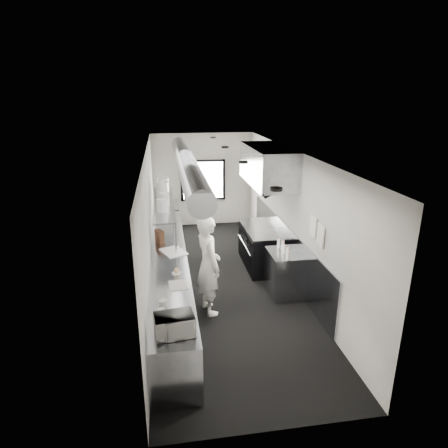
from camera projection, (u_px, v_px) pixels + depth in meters
name	position (u px, v px, depth m)	size (l,w,h in m)	color
floor	(223.00, 281.00, 8.46)	(3.00, 8.00, 0.01)	black
ceiling	(223.00, 152.00, 7.56)	(3.00, 8.00, 0.01)	silver
wall_back	(203.00, 180.00, 11.76)	(3.00, 0.02, 2.80)	#AFACA6
wall_front	(279.00, 332.00, 4.27)	(3.00, 0.02, 2.80)	#AFACA6
wall_left	(149.00, 224.00, 7.79)	(0.02, 8.00, 2.80)	#AFACA6
wall_right	(293.00, 217.00, 8.23)	(0.02, 8.00, 2.80)	#AFACA6
wall_cladding	(286.00, 249.00, 8.78)	(0.03, 5.50, 1.10)	gray
hvac_duct	(186.00, 163.00, 7.92)	(0.40, 0.40, 6.40)	gray
service_window	(203.00, 180.00, 11.72)	(1.36, 0.05, 1.25)	silver
exhaust_hood	(267.00, 166.00, 8.51)	(0.81, 2.20, 0.88)	gray
prep_counter	(170.00, 277.00, 7.68)	(0.70, 6.00, 0.90)	gray
pass_shelf	(164.00, 204.00, 8.73)	(0.45, 3.00, 0.68)	gray
range	(262.00, 247.00, 9.12)	(0.88, 1.60, 0.94)	black
bottle_station	(285.00, 273.00, 7.83)	(0.65, 0.80, 0.90)	gray
far_work_table	(166.00, 220.00, 11.14)	(0.70, 1.20, 0.90)	gray
notice_sheet_a	(313.00, 226.00, 7.04)	(0.02, 0.28, 0.38)	silver
notice_sheet_b	(320.00, 236.00, 6.73)	(0.02, 0.28, 0.38)	silver
line_cook	(208.00, 265.00, 7.04)	(0.68, 0.45, 1.87)	white
microwave	(174.00, 325.00, 5.04)	(0.47, 0.36, 0.28)	silver
deli_tub_a	(163.00, 303.00, 5.74)	(0.13, 0.13, 0.10)	#A4AA9D
deli_tub_b	(162.00, 312.00, 5.50)	(0.13, 0.13, 0.09)	#A4AA9D
newspaper	(178.00, 285.00, 6.37)	(0.29, 0.37, 0.01)	silver
small_plate	(177.00, 273.00, 6.79)	(0.16, 0.16, 0.01)	white
pastry	(176.00, 270.00, 6.77)	(0.09, 0.09, 0.09)	#E1AE76
cutting_board	(173.00, 252.00, 7.71)	(0.40, 0.53, 0.02)	silver
knife_block	(160.00, 237.00, 8.16)	(0.11, 0.25, 0.27)	brown
plate_stack_a	(162.00, 205.00, 8.01)	(0.23, 0.23, 0.26)	white
plate_stack_b	(165.00, 199.00, 8.45)	(0.21, 0.21, 0.28)	white
plate_stack_c	(162.00, 191.00, 8.96)	(0.26, 0.26, 0.37)	white
plate_stack_d	(164.00, 186.00, 9.44)	(0.25, 0.25, 0.38)	white
squeeze_bottle_a	(288.00, 255.00, 7.35)	(0.06, 0.06, 0.17)	silver
squeeze_bottle_b	(288.00, 252.00, 7.51)	(0.06, 0.06, 0.17)	silver
squeeze_bottle_c	(284.00, 249.00, 7.62)	(0.06, 0.06, 0.18)	silver
squeeze_bottle_d	(283.00, 245.00, 7.82)	(0.06, 0.06, 0.18)	silver
squeeze_bottle_e	(279.00, 243.00, 7.90)	(0.06, 0.06, 0.19)	silver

